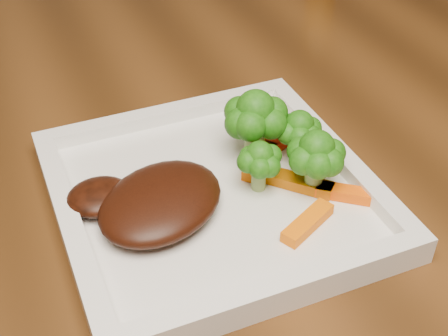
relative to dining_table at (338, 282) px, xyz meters
name	(u,v)px	position (x,y,z in m)	size (l,w,h in m)	color
dining_table	(338,282)	(0.00, 0.00, 0.00)	(1.60, 0.90, 0.75)	#553013
plate	(214,198)	(-0.26, -0.15, 0.38)	(0.27, 0.27, 0.01)	white
steak	(161,202)	(-0.32, -0.16, 0.40)	(0.12, 0.09, 0.03)	#371308
broccoli_0	(255,126)	(-0.21, -0.11, 0.42)	(0.07, 0.07, 0.07)	#116B13
broccoli_1	(299,131)	(-0.17, -0.13, 0.42)	(0.05, 0.05, 0.06)	#3A7B14
broccoli_2	(315,163)	(-0.18, -0.18, 0.42)	(0.06, 0.06, 0.06)	#187814
broccoli_3	(259,160)	(-0.23, -0.15, 0.42)	(0.05, 0.05, 0.06)	#1F5F0F
carrot_0	(308,223)	(-0.21, -0.22, 0.39)	(0.06, 0.02, 0.01)	#FF6E04
carrot_1	(346,193)	(-0.16, -0.20, 0.39)	(0.05, 0.01, 0.01)	#FF5A04
carrot_3	(290,134)	(-0.16, -0.10, 0.39)	(0.06, 0.02, 0.01)	#F52004
carrot_5	(300,183)	(-0.19, -0.17, 0.39)	(0.06, 0.02, 0.01)	#CC6103
carrot_6	(260,161)	(-0.21, -0.13, 0.39)	(0.05, 0.01, 0.01)	#FF6704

